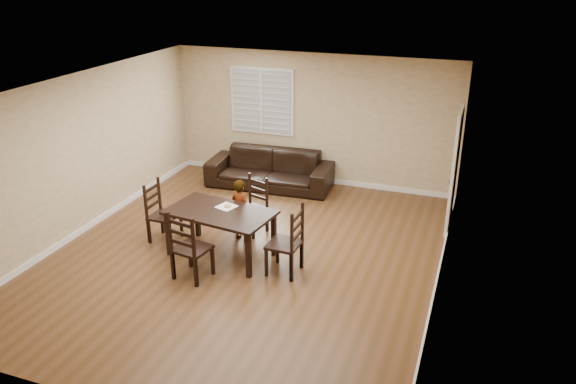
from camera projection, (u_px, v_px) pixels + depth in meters
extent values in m
plane|color=brown|center=(245.00, 255.00, 9.02)|extent=(7.00, 7.00, 0.00)
cube|color=#D1BA8D|center=(312.00, 119.00, 11.54)|extent=(6.00, 0.04, 2.70)
cube|color=#D1BA8D|center=(96.00, 298.00, 5.46)|extent=(6.00, 0.04, 2.70)
cube|color=#D1BA8D|center=(80.00, 155.00, 9.44)|extent=(0.04, 7.00, 2.70)
cube|color=#D1BA8D|center=(446.00, 204.00, 7.56)|extent=(0.04, 7.00, 2.70)
cube|color=white|center=(240.00, 88.00, 7.98)|extent=(6.00, 7.00, 0.04)
cube|color=white|center=(262.00, 101.00, 11.73)|extent=(1.40, 0.08, 1.40)
cube|color=white|center=(455.00, 172.00, 9.60)|extent=(0.06, 0.94, 2.05)
cylinder|color=#332114|center=(451.00, 182.00, 9.38)|extent=(0.06, 0.06, 0.02)
cube|color=white|center=(311.00, 178.00, 12.03)|extent=(6.00, 0.03, 0.10)
cube|color=white|center=(91.00, 224.00, 9.94)|extent=(0.03, 7.00, 0.10)
cube|color=white|center=(435.00, 286.00, 8.06)|extent=(0.03, 7.00, 0.10)
cube|color=black|center=(220.00, 212.00, 8.74)|extent=(1.76, 1.14, 0.05)
cube|color=black|center=(168.00, 234.00, 8.89)|extent=(0.08, 0.08, 0.73)
cube|color=black|center=(249.00, 256.00, 8.25)|extent=(0.08, 0.08, 0.73)
cube|color=black|center=(197.00, 216.00, 9.52)|extent=(0.08, 0.08, 0.73)
cube|color=black|center=(274.00, 235.00, 8.88)|extent=(0.08, 0.08, 0.73)
cube|color=black|center=(251.00, 209.00, 9.62)|extent=(0.56, 0.54, 0.04)
cube|color=black|center=(258.00, 202.00, 9.73)|extent=(0.44, 0.18, 0.99)
cube|color=black|center=(236.00, 222.00, 9.69)|extent=(0.05, 0.05, 0.41)
cube|color=black|center=(253.00, 228.00, 9.47)|extent=(0.05, 0.05, 0.41)
cube|color=black|center=(250.00, 215.00, 9.95)|extent=(0.05, 0.05, 0.41)
cube|color=black|center=(267.00, 221.00, 9.72)|extent=(0.05, 0.05, 0.41)
cube|color=black|center=(192.00, 249.00, 8.23)|extent=(0.56, 0.54, 0.04)
cube|color=black|center=(182.00, 250.00, 8.03)|extent=(0.49, 0.13, 1.09)
cube|color=black|center=(213.00, 261.00, 8.39)|extent=(0.05, 0.05, 0.45)
cube|color=black|center=(190.00, 254.00, 8.58)|extent=(0.05, 0.05, 0.45)
cube|color=black|center=(196.00, 273.00, 8.07)|extent=(0.05, 0.05, 0.45)
cube|color=black|center=(173.00, 265.00, 8.26)|extent=(0.05, 0.05, 0.45)
cube|color=black|center=(164.00, 216.00, 9.34)|extent=(0.44, 0.47, 0.04)
cube|color=black|center=(154.00, 210.00, 9.38)|extent=(0.05, 0.47, 1.04)
cube|color=black|center=(169.00, 235.00, 9.20)|extent=(0.04, 0.04, 0.42)
cube|color=black|center=(181.00, 225.00, 9.54)|extent=(0.04, 0.04, 0.42)
cube|color=black|center=(149.00, 232.00, 9.32)|extent=(0.04, 0.04, 0.42)
cube|color=black|center=(162.00, 222.00, 9.67)|extent=(0.04, 0.04, 0.42)
cube|color=black|center=(284.00, 244.00, 8.36)|extent=(0.48, 0.51, 0.04)
cube|color=black|center=(297.00, 242.00, 8.26)|extent=(0.06, 0.50, 1.10)
cube|color=black|center=(278.00, 250.00, 8.70)|extent=(0.05, 0.05, 0.45)
cube|color=black|center=(266.00, 263.00, 8.34)|extent=(0.05, 0.05, 0.45)
cube|color=black|center=(301.00, 255.00, 8.57)|extent=(0.05, 0.05, 0.45)
cube|color=black|center=(291.00, 268.00, 8.20)|extent=(0.05, 0.05, 0.45)
imported|color=gray|center=(241.00, 210.00, 9.30)|extent=(0.47, 0.39, 1.09)
cube|color=beige|center=(227.00, 207.00, 8.88)|extent=(0.35, 0.35, 0.00)
torus|color=#C38946|center=(228.00, 206.00, 8.86)|extent=(0.11, 0.11, 0.03)
torus|color=silver|center=(228.00, 205.00, 8.86)|extent=(0.10, 0.10, 0.02)
imported|color=black|center=(270.00, 169.00, 11.61)|extent=(2.61, 1.15, 0.75)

